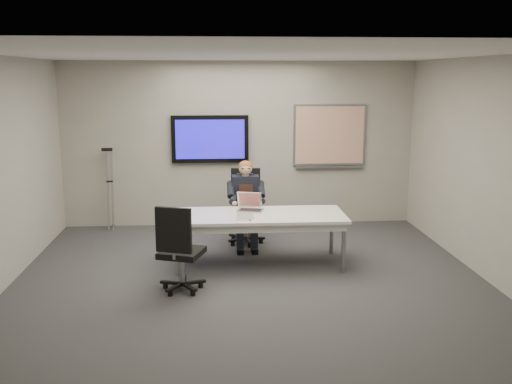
{
  "coord_description": "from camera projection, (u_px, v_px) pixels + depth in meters",
  "views": [
    {
      "loc": [
        -0.43,
        -6.7,
        2.56
      ],
      "look_at": [
        0.13,
        0.93,
        0.99
      ],
      "focal_mm": 40.0,
      "sensor_mm": 36.0,
      "label": 1
    }
  ],
  "objects": [
    {
      "name": "tv_display",
      "position": [
        210.0,
        139.0,
        9.63
      ],
      "size": [
        1.3,
        0.09,
        0.8
      ],
      "color": "black",
      "rests_on": "wall_back"
    },
    {
      "name": "name_tent",
      "position": [
        245.0,
        216.0,
        7.44
      ],
      "size": [
        0.24,
        0.12,
        0.09
      ],
      "primitive_type": null,
      "rotation": [
        0.0,
        0.0,
        0.26
      ],
      "color": "white",
      "rests_on": "conference_table"
    },
    {
      "name": "seated_person",
      "position": [
        246.0,
        213.0,
        8.55
      ],
      "size": [
        0.41,
        0.7,
        1.3
      ],
      "rotation": [
        0.0,
        0.0,
        -0.02
      ],
      "color": "#1F2634",
      "rests_on": "office_chair_far"
    },
    {
      "name": "office_chair_far",
      "position": [
        246.0,
        220.0,
        8.83
      ],
      "size": [
        0.58,
        0.58,
        1.14
      ],
      "rotation": [
        0.0,
        0.0,
        -0.08
      ],
      "color": "black",
      "rests_on": "ground"
    },
    {
      "name": "ceiling",
      "position": [
        250.0,
        54.0,
        6.53
      ],
      "size": [
        6.0,
        6.0,
        0.02
      ],
      "primitive_type": "cube",
      "color": "white",
      "rests_on": "wall_back"
    },
    {
      "name": "wall_back",
      "position": [
        239.0,
        144.0,
        9.74
      ],
      "size": [
        6.0,
        0.02,
        2.8
      ],
      "primitive_type": "cube",
      "color": "#9C988D",
      "rests_on": "ground"
    },
    {
      "name": "floor",
      "position": [
        251.0,
        285.0,
        7.09
      ],
      "size": [
        6.0,
        6.0,
        0.02
      ],
      "primitive_type": "cube",
      "color": "#343436",
      "rests_on": "ground"
    },
    {
      "name": "conference_table",
      "position": [
        260.0,
        220.0,
        7.75
      ],
      "size": [
        2.32,
        0.98,
        0.71
      ],
      "rotation": [
        0.0,
        0.0,
        -0.01
      ],
      "color": "white",
      "rests_on": "ground"
    },
    {
      "name": "wall_front",
      "position": [
        279.0,
        249.0,
        3.88
      ],
      "size": [
        6.0,
        0.02,
        2.8
      ],
      "primitive_type": "cube",
      "color": "#9C988D",
      "rests_on": "ground"
    },
    {
      "name": "office_chair_near",
      "position": [
        180.0,
        265.0,
        6.82
      ],
      "size": [
        0.65,
        0.65,
        1.08
      ],
      "rotation": [
        0.0,
        0.0,
        2.81
      ],
      "color": "black",
      "rests_on": "ground"
    },
    {
      "name": "wall_right",
      "position": [
        493.0,
        171.0,
        7.03
      ],
      "size": [
        0.02,
        6.0,
        2.8
      ],
      "primitive_type": "cube",
      "color": "#9C988D",
      "rests_on": "ground"
    },
    {
      "name": "whiteboard",
      "position": [
        329.0,
        136.0,
        9.8
      ],
      "size": [
        1.25,
        0.08,
        1.1
      ],
      "color": "gray",
      "rests_on": "wall_back"
    },
    {
      "name": "laptop",
      "position": [
        250.0,
        206.0,
        7.95
      ],
      "size": [
        0.39,
        0.4,
        0.24
      ],
      "rotation": [
        0.0,
        0.0,
        -0.26
      ],
      "color": "#B7B7B9",
      "rests_on": "conference_table"
    },
    {
      "name": "pen",
      "position": [
        249.0,
        220.0,
        7.41
      ],
      "size": [
        0.05,
        0.14,
        0.01
      ],
      "primitive_type": "cylinder",
      "rotation": [
        0.0,
        1.57,
        1.87
      ],
      "color": "black",
      "rests_on": "conference_table"
    },
    {
      "name": "crutch",
      "position": [
        110.0,
        187.0,
        9.54
      ],
      "size": [
        0.38,
        0.54,
        1.46
      ],
      "primitive_type": null,
      "rotation": [
        -0.15,
        0.0,
        -0.42
      ],
      "color": "#97989E",
      "rests_on": "ground"
    }
  ]
}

